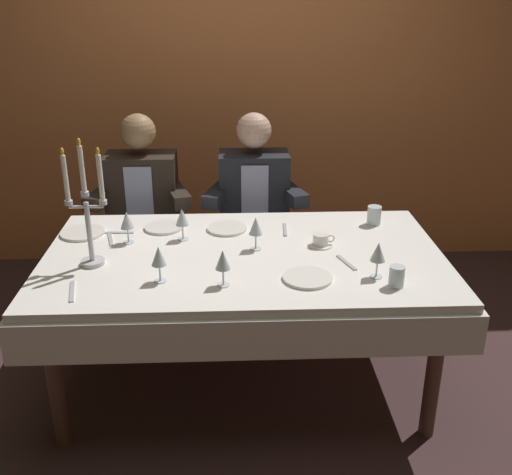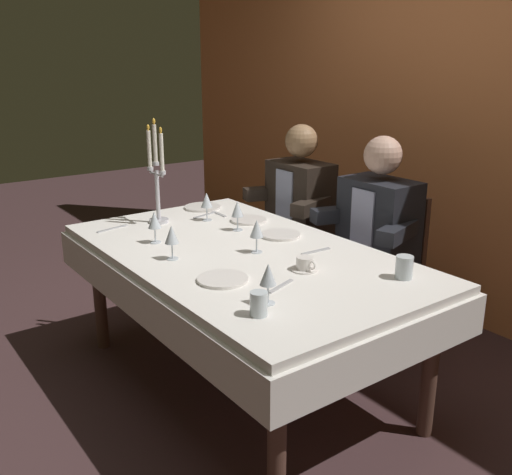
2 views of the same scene
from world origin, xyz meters
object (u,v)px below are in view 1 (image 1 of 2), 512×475
at_px(dinner_plate_0, 227,228).
at_px(wine_glass_1, 378,253).
at_px(dinner_plate_1, 164,227).
at_px(dinner_plate_2, 83,233).
at_px(water_tumbler_0, 397,276).
at_px(dining_table, 244,275).
at_px(wine_glass_3, 159,257).
at_px(water_tumbler_1, 374,215).
at_px(seated_diner_0, 143,196).
at_px(candelabra, 87,215).
at_px(wine_glass_2, 127,221).
at_px(wine_glass_0, 256,227).
at_px(dinner_plate_3, 308,278).
at_px(seated_diner_1, 254,195).
at_px(wine_glass_4, 223,261).
at_px(coffee_cup_0, 321,240).
at_px(wine_glass_5, 182,218).

height_order(dinner_plate_0, wine_glass_1, wine_glass_1).
bearing_deg(dinner_plate_1, dinner_plate_2, -171.61).
bearing_deg(water_tumbler_0, dinner_plate_2, 156.23).
distance_m(dining_table, wine_glass_3, 0.52).
bearing_deg(dinner_plate_0, water_tumbler_1, 3.45).
bearing_deg(seated_diner_0, candelabra, -95.78).
relative_size(wine_glass_1, water_tumbler_0, 1.78).
xyz_separation_m(candelabra, wine_glass_2, (0.13, 0.24, -0.13)).
bearing_deg(wine_glass_0, dinner_plate_3, -57.64).
xyz_separation_m(candelabra, dinner_plate_1, (0.28, 0.43, -0.23)).
bearing_deg(seated_diner_1, dinner_plate_1, -132.03).
relative_size(candelabra, dinner_plate_1, 2.85).
xyz_separation_m(wine_glass_4, coffee_cup_0, (0.48, 0.41, -0.09)).
bearing_deg(coffee_cup_0, dinner_plate_2, 170.63).
relative_size(wine_glass_0, seated_diner_1, 0.13).
height_order(dinner_plate_1, wine_glass_2, wine_glass_2).
bearing_deg(water_tumbler_1, coffee_cup_0, -139.65).
bearing_deg(wine_glass_0, wine_glass_5, 159.40).
relative_size(dinner_plate_1, dinner_plate_2, 0.91).
relative_size(wine_glass_2, coffee_cup_0, 1.24).
xyz_separation_m(dinner_plate_1, dinner_plate_2, (-0.41, -0.06, 0.00)).
bearing_deg(wine_glass_3, wine_glass_2, 115.09).
bearing_deg(wine_glass_4, seated_diner_0, 112.44).
bearing_deg(candelabra, wine_glass_5, 34.89).
bearing_deg(seated_diner_1, candelabra, -128.50).
height_order(dinner_plate_3, seated_diner_0, seated_diner_0).
xyz_separation_m(dinner_plate_2, seated_diner_0, (0.23, 0.61, -0.01)).
distance_m(dinner_plate_3, seated_diner_0, 1.46).
relative_size(dining_table, dinner_plate_0, 9.25).
distance_m(candelabra, wine_glass_1, 1.29).
bearing_deg(coffee_cup_0, dinner_plate_0, 153.64).
relative_size(dinner_plate_0, water_tumbler_0, 2.27).
bearing_deg(water_tumbler_1, dinner_plate_1, -179.17).
xyz_separation_m(wine_glass_4, seated_diner_1, (0.18, 1.22, -0.12)).
relative_size(dinner_plate_0, wine_glass_2, 1.28).
xyz_separation_m(wine_glass_0, wine_glass_2, (-0.63, 0.11, -0.00)).
bearing_deg(seated_diner_1, wine_glass_4, -98.30).
distance_m(dinner_plate_1, wine_glass_1, 1.17).
bearing_deg(wine_glass_5, wine_glass_2, -173.64).
bearing_deg(candelabra, wine_glass_0, 10.44).
xyz_separation_m(dinner_plate_1, coffee_cup_0, (0.79, -0.26, 0.02)).
relative_size(wine_glass_2, water_tumbler_0, 1.78).
relative_size(dinner_plate_2, seated_diner_0, 0.18).
distance_m(dinner_plate_1, seated_diner_0, 0.58).
distance_m(candelabra, dinner_plate_1, 0.56).
xyz_separation_m(wine_glass_1, seated_diner_1, (-0.49, 1.16, -0.12)).
distance_m(dinner_plate_3, wine_glass_0, 0.41).
height_order(dinner_plate_1, wine_glass_5, wine_glass_5).
relative_size(dinner_plate_0, wine_glass_1, 1.28).
relative_size(candelabra, wine_glass_0, 3.58).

